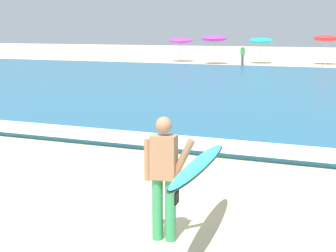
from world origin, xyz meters
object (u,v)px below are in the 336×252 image
beach_umbrella_1 (214,39)px  beach_umbrella_2 (261,41)px  beach_umbrella_0 (181,40)px  beach_umbrella_3 (326,38)px  surfer_with_board (181,169)px  beachgoer_near_row_left (243,55)px

beach_umbrella_1 → beach_umbrella_2: size_ratio=1.08×
beach_umbrella_0 → beach_umbrella_1: bearing=-27.2°
beach_umbrella_0 → beach_umbrella_1: (3.78, -1.95, 0.23)m
beach_umbrella_2 → beach_umbrella_3: 5.30m
beach_umbrella_2 → surfer_with_board: bearing=-78.6°
beach_umbrella_2 → beach_umbrella_1: bearing=-149.3°
beach_umbrella_0 → beachgoer_near_row_left: (6.41, -2.58, -1.03)m
beach_umbrella_1 → beach_umbrella_3: beach_umbrella_3 is taller
beach_umbrella_3 → beach_umbrella_1: bearing=-162.6°
beach_umbrella_0 → beach_umbrella_2: beach_umbrella_2 is taller
beach_umbrella_1 → beach_umbrella_3: (8.72, 2.73, 0.04)m
beach_umbrella_0 → beach_umbrella_3: 12.53m
beach_umbrella_3 → beachgoer_near_row_left: bearing=-151.1°
surfer_with_board → beach_umbrella_0: size_ratio=1.33×
beachgoer_near_row_left → beach_umbrella_2: bearing=72.7°
beach_umbrella_2 → beach_umbrella_3: beach_umbrella_3 is taller
beach_umbrella_3 → beachgoer_near_row_left: 7.08m
surfer_with_board → beachgoer_near_row_left: surfer_with_board is taller
surfer_with_board → beachgoer_near_row_left: size_ratio=1.85×
beach_umbrella_2 → beachgoer_near_row_left: size_ratio=1.40×
beach_umbrella_1 → beach_umbrella_2: 4.04m
beach_umbrella_0 → beach_umbrella_2: (7.25, 0.12, 0.04)m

